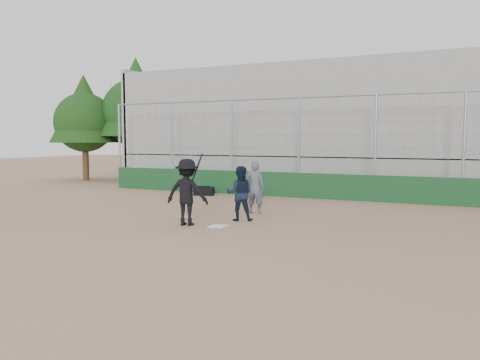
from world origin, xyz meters
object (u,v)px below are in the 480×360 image
at_px(batter_at_plate, 187,192).
at_px(umpire, 255,190).
at_px(equipment_bag, 204,191).
at_px(catcher_crouched, 240,202).

distance_m(batter_at_plate, umpire, 2.82).
relative_size(umpire, equipment_bag, 1.67).
bearing_deg(batter_at_plate, umpire, 71.87).
xyz_separation_m(catcher_crouched, equipment_bag, (-3.95, 4.93, -0.36)).
relative_size(batter_at_plate, catcher_crouched, 1.82).
xyz_separation_m(batter_at_plate, equipment_bag, (-2.92, 6.14, -0.73)).
height_order(umpire, equipment_bag, umpire).
distance_m(catcher_crouched, equipment_bag, 6.33).
bearing_deg(equipment_bag, umpire, -42.38).
relative_size(catcher_crouched, equipment_bag, 1.20).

